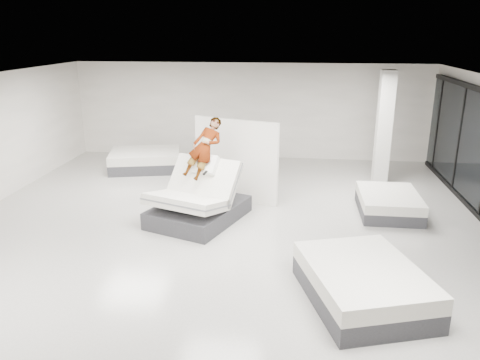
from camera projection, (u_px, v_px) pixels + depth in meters
The scene contains 9 objects.
room at pixel (216, 169), 9.24m from camera, with size 14.00×14.04×3.20m.
hero_bed at pixel (198, 203), 10.71m from camera, with size 2.32×2.64×1.49m.
person at pixel (205, 161), 10.73m from camera, with size 0.56×0.37×1.53m, color slate.
remote at pixel (205, 173), 10.39m from camera, with size 0.05×0.14×0.03m, color black.
divider_panel at pixel (236, 160), 11.88m from camera, with size 2.32×0.11×2.11m, color white.
flat_bed_right_far at pixel (389, 203), 11.22m from camera, with size 1.37×1.83×0.50m.
flat_bed_right_near at pixel (363, 284), 7.53m from camera, with size 2.25×2.62×0.61m.
flat_bed_left_far at pixel (145, 160), 14.79m from camera, with size 2.46×2.06×0.59m.
column at pixel (384, 128), 13.05m from camera, with size 0.40×0.40×3.20m, color beige.
Camera 1 is at (1.51, -8.75, 4.20)m, focal length 35.00 mm.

